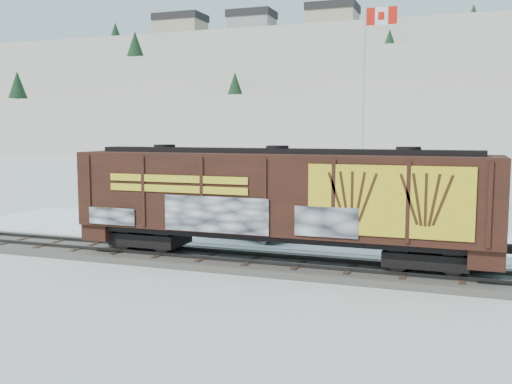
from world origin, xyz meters
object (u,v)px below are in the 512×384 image
at_px(car_silver, 253,223).
at_px(flagpole, 364,142).
at_px(hopper_railcar, 277,197).
at_px(car_white, 353,222).
at_px(car_dark, 358,221).

bearing_deg(car_silver, flagpole, -7.41).
height_order(flagpole, car_silver, flagpole).
xyz_separation_m(hopper_railcar, car_white, (1.74, 7.35, -2.03)).
xyz_separation_m(car_silver, car_white, (4.78, 1.84, 0.03)).
xyz_separation_m(car_white, car_dark, (0.18, 0.64, -0.04)).
relative_size(flagpole, car_dark, 2.40).
bearing_deg(car_white, car_dark, -1.46).
bearing_deg(hopper_railcar, flagpole, 83.81).
height_order(car_silver, car_dark, car_silver).
bearing_deg(car_dark, flagpole, -7.75).
bearing_deg(car_dark, hopper_railcar, 152.35).
relative_size(car_silver, car_white, 0.93).
xyz_separation_m(flagpole, car_white, (0.36, -5.39, -3.98)).
height_order(flagpole, car_dark, flagpole).
distance_m(hopper_railcar, car_white, 7.82).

